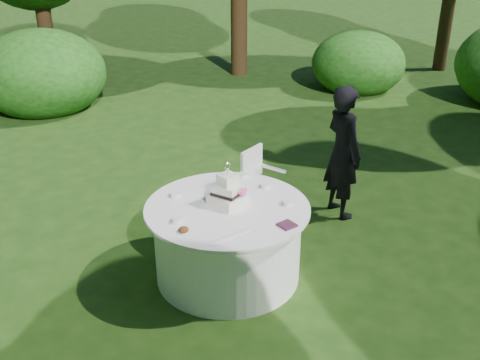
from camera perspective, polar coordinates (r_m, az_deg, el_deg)
name	(u,v)px	position (r m, az deg, el deg)	size (l,w,h in m)	color
ground	(228,275)	(5.66, -1.23, -9.58)	(80.00, 80.00, 0.00)	#1A390F
napkins	(287,225)	(4.95, 4.79, -4.58)	(0.14, 0.14, 0.02)	#471E36
feather_plume	(231,236)	(4.77, -0.91, -5.75)	(0.48, 0.07, 0.01)	white
guest	(343,152)	(6.53, 10.43, 2.82)	(0.57, 0.38, 1.57)	black
table	(228,241)	(5.45, -1.26, -6.23)	(1.56, 1.56, 0.77)	white
cake	(228,192)	(5.26, -1.20, -1.28)	(0.34, 0.34, 0.42)	silver
chair	(259,179)	(6.40, 1.93, 0.10)	(0.48, 0.47, 0.87)	white
votives	(231,195)	(5.43, -0.94, -1.50)	(1.17, 0.89, 0.04)	white
petal_cups	(207,202)	(5.30, -3.35, -2.22)	(1.00, 0.70, 0.05)	#562D16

